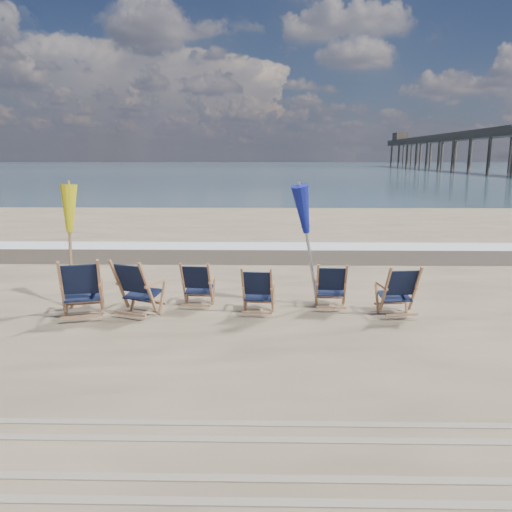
{
  "coord_description": "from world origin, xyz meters",
  "views": [
    {
      "loc": [
        0.18,
        -6.92,
        2.72
      ],
      "look_at": [
        0.0,
        2.2,
        0.9
      ],
      "focal_mm": 35.0,
      "sensor_mm": 36.0,
      "label": 1
    }
  ],
  "objects_px": {
    "beach_chair_3": "(272,292)",
    "fishing_pier": "(507,144)",
    "beach_chair_4": "(345,287)",
    "umbrella_yellow": "(68,215)",
    "beach_chair_0": "(100,288)",
    "beach_chair_2": "(210,285)",
    "umbrella_blue": "(310,213)",
    "beach_chair_1": "(148,290)",
    "beach_chair_5": "(415,291)"
  },
  "relations": [
    {
      "from": "beach_chair_3",
      "to": "fishing_pier",
      "type": "distance_m",
      "value": 81.96
    },
    {
      "from": "beach_chair_3",
      "to": "beach_chair_4",
      "type": "height_order",
      "value": "beach_chair_4"
    },
    {
      "from": "umbrella_yellow",
      "to": "beach_chair_0",
      "type": "bearing_deg",
      "value": -43.05
    },
    {
      "from": "beach_chair_2",
      "to": "umbrella_yellow",
      "type": "distance_m",
      "value": 2.82
    },
    {
      "from": "beach_chair_2",
      "to": "fishing_pier",
      "type": "height_order",
      "value": "fishing_pier"
    },
    {
      "from": "beach_chair_0",
      "to": "umbrella_blue",
      "type": "xyz_separation_m",
      "value": [
        3.57,
        0.69,
        1.21
      ]
    },
    {
      "from": "beach_chair_1",
      "to": "beach_chair_0",
      "type": "bearing_deg",
      "value": 20.36
    },
    {
      "from": "beach_chair_4",
      "to": "beach_chair_5",
      "type": "bearing_deg",
      "value": 165.68
    },
    {
      "from": "beach_chair_5",
      "to": "umbrella_yellow",
      "type": "height_order",
      "value": "umbrella_yellow"
    },
    {
      "from": "beach_chair_3",
      "to": "umbrella_blue",
      "type": "relative_size",
      "value": 0.39
    },
    {
      "from": "beach_chair_2",
      "to": "fishing_pier",
      "type": "relative_size",
      "value": 0.01
    },
    {
      "from": "beach_chair_1",
      "to": "beach_chair_3",
      "type": "bearing_deg",
      "value": -152.89
    },
    {
      "from": "beach_chair_4",
      "to": "beach_chair_1",
      "type": "bearing_deg",
      "value": 11.67
    },
    {
      "from": "beach_chair_0",
      "to": "umbrella_yellow",
      "type": "distance_m",
      "value": 1.53
    },
    {
      "from": "beach_chair_1",
      "to": "beach_chair_4",
      "type": "distance_m",
      "value": 3.44
    },
    {
      "from": "beach_chair_3",
      "to": "umbrella_yellow",
      "type": "relative_size",
      "value": 0.4
    },
    {
      "from": "beach_chair_1",
      "to": "fishing_pier",
      "type": "height_order",
      "value": "fishing_pier"
    },
    {
      "from": "beach_chair_0",
      "to": "fishing_pier",
      "type": "bearing_deg",
      "value": -134.39
    },
    {
      "from": "beach_chair_4",
      "to": "beach_chair_5",
      "type": "distance_m",
      "value": 1.19
    },
    {
      "from": "beach_chair_2",
      "to": "beach_chair_5",
      "type": "xyz_separation_m",
      "value": [
        3.56,
        -0.43,
        0.03
      ]
    },
    {
      "from": "beach_chair_4",
      "to": "fishing_pier",
      "type": "relative_size",
      "value": 0.01
    },
    {
      "from": "beach_chair_5",
      "to": "umbrella_blue",
      "type": "height_order",
      "value": "umbrella_blue"
    },
    {
      "from": "beach_chair_1",
      "to": "beach_chair_2",
      "type": "relative_size",
      "value": 1.17
    },
    {
      "from": "umbrella_blue",
      "to": "fishing_pier",
      "type": "height_order",
      "value": "fishing_pier"
    },
    {
      "from": "beach_chair_5",
      "to": "fishing_pier",
      "type": "height_order",
      "value": "fishing_pier"
    },
    {
      "from": "beach_chair_1",
      "to": "fishing_pier",
      "type": "bearing_deg",
      "value": -97.53
    },
    {
      "from": "beach_chair_2",
      "to": "beach_chair_3",
      "type": "xyz_separation_m",
      "value": [
        1.11,
        -0.41,
        -0.0
      ]
    },
    {
      "from": "beach_chair_0",
      "to": "beach_chair_2",
      "type": "xyz_separation_m",
      "value": [
        1.79,
        0.62,
        -0.1
      ]
    },
    {
      "from": "umbrella_yellow",
      "to": "umbrella_blue",
      "type": "height_order",
      "value": "umbrella_blue"
    },
    {
      "from": "beach_chair_0",
      "to": "umbrella_yellow",
      "type": "height_order",
      "value": "umbrella_yellow"
    },
    {
      "from": "beach_chair_3",
      "to": "umbrella_blue",
      "type": "bearing_deg",
      "value": -138.81
    },
    {
      "from": "beach_chair_2",
      "to": "fishing_pier",
      "type": "xyz_separation_m",
      "value": [
        38.82,
        72.23,
        4.21
      ]
    },
    {
      "from": "beach_chair_5",
      "to": "beach_chair_4",
      "type": "bearing_deg",
      "value": -24.47
    },
    {
      "from": "beach_chair_3",
      "to": "beach_chair_5",
      "type": "bearing_deg",
      "value": -174.62
    },
    {
      "from": "beach_chair_1",
      "to": "umbrella_yellow",
      "type": "bearing_deg",
      "value": -3.19
    },
    {
      "from": "beach_chair_1",
      "to": "umbrella_yellow",
      "type": "distance_m",
      "value": 2.07
    },
    {
      "from": "beach_chair_2",
      "to": "beach_chair_4",
      "type": "bearing_deg",
      "value": -177.84
    },
    {
      "from": "beach_chair_5",
      "to": "umbrella_yellow",
      "type": "xyz_separation_m",
      "value": [
        -6.08,
        0.5,
        1.22
      ]
    },
    {
      "from": "beach_chair_3",
      "to": "beach_chair_4",
      "type": "distance_m",
      "value": 1.35
    },
    {
      "from": "beach_chair_2",
      "to": "beach_chair_5",
      "type": "height_order",
      "value": "beach_chair_5"
    },
    {
      "from": "beach_chair_3",
      "to": "fishing_pier",
      "type": "relative_size",
      "value": 0.01
    },
    {
      "from": "beach_chair_5",
      "to": "beach_chair_2",
      "type": "bearing_deg",
      "value": -14.54
    },
    {
      "from": "beach_chair_0",
      "to": "umbrella_blue",
      "type": "bearing_deg",
      "value": 175.69
    },
    {
      "from": "beach_chair_0",
      "to": "beach_chair_2",
      "type": "relative_size",
      "value": 1.23
    },
    {
      "from": "umbrella_blue",
      "to": "beach_chair_4",
      "type": "bearing_deg",
      "value": -13.77
    },
    {
      "from": "beach_chair_1",
      "to": "beach_chair_2",
      "type": "height_order",
      "value": "beach_chair_1"
    },
    {
      "from": "beach_chair_3",
      "to": "umbrella_yellow",
      "type": "height_order",
      "value": "umbrella_yellow"
    },
    {
      "from": "beach_chair_0",
      "to": "beach_chair_1",
      "type": "height_order",
      "value": "beach_chair_0"
    },
    {
      "from": "beach_chair_4",
      "to": "umbrella_blue",
      "type": "relative_size",
      "value": 0.39
    },
    {
      "from": "beach_chair_2",
      "to": "beach_chair_5",
      "type": "distance_m",
      "value": 3.58
    }
  ]
}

